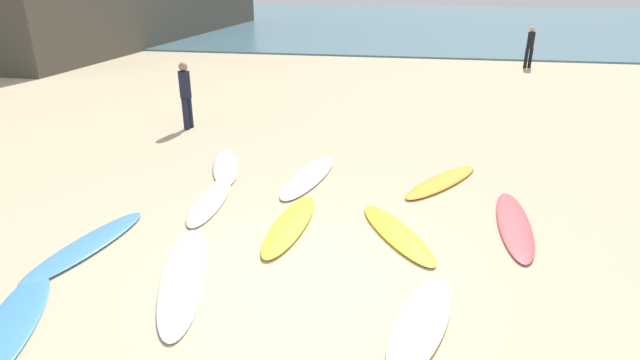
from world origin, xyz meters
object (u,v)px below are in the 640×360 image
(surfboard_4, at_px, (184,277))
(surfboard_9, at_px, (87,245))
(surfboard_0, at_px, (210,200))
(surfboard_10, at_px, (290,224))
(surfboard_5, at_px, (421,322))
(surfboard_7, at_px, (442,182))
(beachgoer_mid, at_px, (530,45))
(surfboard_8, at_px, (226,166))
(surfboard_1, at_px, (12,324))
(beachgoer_near, at_px, (186,92))
(surfboard_2, at_px, (397,233))
(surfboard_6, at_px, (514,224))
(surfboard_3, at_px, (309,177))

(surfboard_4, xyz_separation_m, surfboard_9, (-1.71, 0.50, 0.01))
(surfboard_0, xyz_separation_m, surfboard_9, (-1.15, -1.81, 0.00))
(surfboard_4, height_order, surfboard_10, surfboard_10)
(surfboard_5, bearing_deg, surfboard_7, 98.96)
(beachgoer_mid, bearing_deg, surfboard_8, -144.81)
(surfboard_1, relative_size, beachgoer_near, 1.27)
(surfboard_1, height_order, surfboard_7, surfboard_7)
(surfboard_9, height_order, beachgoer_mid, beachgoer_mid)
(surfboard_7, xyz_separation_m, beachgoer_mid, (3.99, 13.54, 0.89))
(surfboard_2, height_order, beachgoer_near, beachgoer_near)
(surfboard_6, xyz_separation_m, surfboard_7, (-1.04, 1.57, 0.01))
(surfboard_1, xyz_separation_m, surfboard_5, (4.49, 0.84, 0.01))
(surfboard_9, bearing_deg, surfboard_4, 173.23)
(surfboard_3, bearing_deg, surfboard_1, -106.15)
(surfboard_9, height_order, surfboard_10, surfboard_10)
(surfboard_0, relative_size, beachgoer_near, 1.26)
(surfboard_0, relative_size, surfboard_9, 0.91)
(surfboard_2, height_order, surfboard_7, surfboard_7)
(surfboard_1, distance_m, surfboard_6, 6.90)
(surfboard_4, xyz_separation_m, surfboard_7, (3.40, 3.88, 0.01))
(surfboard_1, distance_m, surfboard_4, 1.93)
(surfboard_5, height_order, surfboard_7, surfboard_7)
(beachgoer_mid, bearing_deg, surfboard_9, -141.53)
(surfboard_3, bearing_deg, surfboard_0, -127.04)
(surfboard_6, bearing_deg, surfboard_8, -14.53)
(surfboard_0, distance_m, surfboard_6, 5.00)
(surfboard_0, xyz_separation_m, surfboard_3, (1.45, 1.37, 0.00))
(surfboard_5, bearing_deg, surfboard_0, 156.98)
(surfboard_3, bearing_deg, surfboard_5, -52.93)
(surfboard_2, height_order, surfboard_9, surfboard_9)
(surfboard_1, relative_size, surfboard_8, 0.96)
(surfboard_9, bearing_deg, surfboard_10, -147.43)
(surfboard_5, bearing_deg, beachgoer_mid, 90.37)
(surfboard_5, distance_m, beachgoer_near, 9.04)
(surfboard_1, xyz_separation_m, surfboard_6, (5.92, 3.54, 0.00))
(surfboard_4, bearing_deg, surfboard_0, 85.43)
(surfboard_7, height_order, surfboard_10, surfboard_10)
(surfboard_5, xyz_separation_m, surfboard_9, (-4.71, 0.90, 0.00))
(surfboard_5, bearing_deg, surfboard_1, -155.21)
(surfboard_3, distance_m, beachgoer_mid, 15.22)
(surfboard_4, xyz_separation_m, beachgoer_mid, (7.39, 17.42, 0.89))
(surfboard_8, bearing_deg, beachgoer_mid, 38.67)
(surfboard_0, xyz_separation_m, surfboard_5, (3.57, -2.71, 0.00))
(surfboard_6, xyz_separation_m, surfboard_8, (-5.32, 1.65, 0.00))
(surfboard_4, height_order, surfboard_7, surfboard_7)
(surfboard_5, bearing_deg, surfboard_2, 113.87)
(surfboard_4, height_order, surfboard_6, surfboard_6)
(surfboard_3, relative_size, surfboard_9, 1.05)
(surfboard_9, relative_size, beachgoer_mid, 1.38)
(surfboard_6, bearing_deg, surfboard_9, 19.03)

